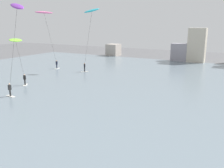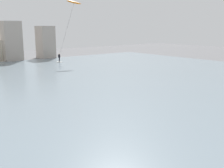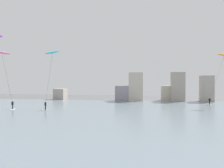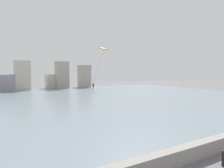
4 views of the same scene
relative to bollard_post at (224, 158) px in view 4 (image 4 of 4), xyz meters
The scene contains 5 objects.
seawall_barrier 1.49m from the bollard_post, 93.35° to the left, with size 60.00×0.70×0.90m, color gray.
water_bay 28.19m from the bollard_post, 90.18° to the left, with size 84.00×52.00×0.10m, color slate.
far_shore_buildings 55.50m from the bollard_post, 83.77° to the left, with size 43.86×4.76×7.76m.
bollard_post is the anchor object (origin of this frame).
kitesurfer_orange 49.79m from the bollard_post, 67.04° to the left, with size 4.13×3.58×11.36m.
Camera 4 is at (-11.25, -3.51, 5.15)m, focal length 35.28 mm.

